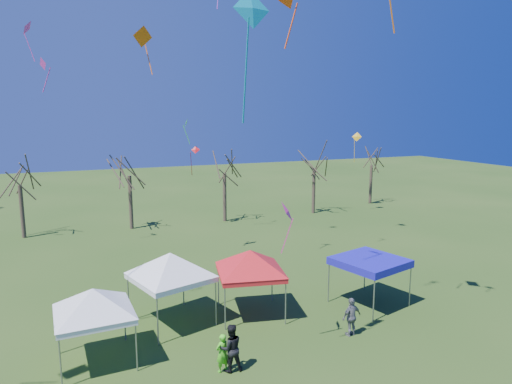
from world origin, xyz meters
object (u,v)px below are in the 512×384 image
tree_3 (224,156)px  person_green (222,353)px  person_grey (352,317)px  tent_white_mid (170,258)px  tent_blue (370,262)px  tree_1 (18,166)px  person_dark (231,348)px  tree_4 (314,153)px  tree_5 (372,152)px  tent_white_west (93,294)px  tree_2 (128,156)px  tent_red (250,254)px

tree_3 → person_green: bearing=-108.6°
person_grey → person_green: bearing=-4.4°
tent_white_mid → tent_blue: tent_white_mid is taller
person_green → tree_3: bearing=-126.7°
tree_1 → tent_white_mid: tree_1 is taller
tree_3 → person_grey: 23.90m
tree_1 → person_dark: (9.08, -24.54, -4.84)m
person_green → tent_white_mid: bearing=-97.4°
tree_4 → person_green: tree_4 is taller
tree_3 → tree_5: bearing=6.5°
tree_5 → tree_4: bearing=-166.1°
tree_4 → person_dark: size_ratio=4.16×
tree_4 → tree_5: (8.37, 2.06, -0.33)m
person_grey → person_dark: person_dark is taller
person_dark → tree_3: bearing=-104.0°
tent_white_west → person_dark: bearing=-28.8°
tree_2 → tent_blue: bearing=-65.9°
tree_1 → person_dark: tree_1 is taller
tree_4 → tent_red: size_ratio=1.86×
tree_4 → tent_blue: 22.57m
person_green → person_grey: person_grey is taller
tree_1 → person_green: (8.76, -24.45, -5.03)m
tree_4 → tent_red: 24.43m
tree_2 → tent_red: tree_2 is taller
tree_2 → tent_white_west: size_ratio=2.01×
tent_white_mid → tree_4: bearing=46.0°
tent_red → person_dark: 5.55m
tent_red → person_green: size_ratio=2.77×
tree_1 → tent_red: bearing=-59.9°
tree_1 → tree_3: bearing=-2.1°
tree_3 → tent_white_mid: bearing=-115.3°
tree_1 → person_grey: bearing=-57.8°
tent_white_mid → person_dark: tent_white_mid is taller
tree_4 → person_grey: tree_4 is taller
tent_white_mid → person_grey: tent_white_mid is taller
tent_blue → person_dark: bearing=-159.6°
tree_2 → person_dark: tree_2 is taller
tree_3 → person_dark: tree_3 is taller
tree_3 → tent_red: bearing=-104.8°
tree_4 → tent_red: (-14.48, -19.45, -2.98)m
tree_1 → tree_3: tree_3 is taller
tent_red → person_green: tent_red is taller
tent_white_west → tree_1: bearing=101.1°
tree_2 → person_green: 24.80m
tree_3 → person_grey: size_ratio=4.50×
tent_red → person_dark: (-2.56, -4.44, -2.13)m
tree_2 → person_dark: size_ratio=4.32×
tent_red → tent_blue: (6.17, -1.19, -0.81)m
tree_5 → person_grey: 32.27m
tree_2 → tent_white_mid: tree_2 is taller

